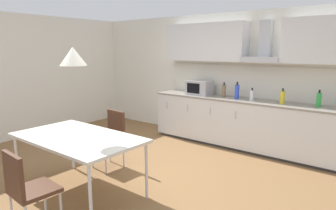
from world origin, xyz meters
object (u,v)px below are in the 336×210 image
Objects in this scene: chair_near_right at (26,185)px; pendant_lamp at (73,56)px; bottle_green at (319,100)px; chair_far_left at (111,133)px; bottle_yellow at (282,97)px; microwave at (200,88)px; bottle_brown at (224,91)px; bottle_blue at (237,92)px; bottle_white at (252,95)px; dining_table at (78,139)px.

chair_near_right is 2.72× the size of pendant_lamp.
bottle_green reaches higher than chair_far_left.
bottle_yellow is 4.01m from chair_near_right.
microwave is 1.65m from bottle_yellow.
chair_far_left is (-0.73, 1.72, 0.00)m from chair_near_right.
chair_far_left is (-0.79, -2.14, -0.50)m from bottle_brown.
chair_far_left is 1.52m from pendant_lamp.
pendant_lamp is (-0.72, -2.96, 0.68)m from bottle_blue.
chair_near_right is 1.52m from pendant_lamp.
bottle_blue is at bearing 178.99° from bottle_yellow.
chair_near_right is 1.00× the size of chair_far_left.
bottle_brown is (-0.58, 0.04, 0.03)m from bottle_white.
bottle_white is 3.21m from pendant_lamp.
bottle_green is (0.54, 0.09, 0.00)m from bottle_yellow.
bottle_blue is 3.86m from chair_near_right.
bottle_white reaches higher than chair_far_left.
bottle_blue is at bearing -1.25° from microwave.
bottle_yellow is at bearing 62.31° from pendant_lamp.
chair_far_left is at bearing -117.28° from bottle_blue.
chair_far_left is at bearing 113.07° from dining_table.
chair_near_right is at bearing -83.00° from microwave.
chair_near_right is at bearing -113.84° from bottle_green.
bottle_white is 0.13× the size of dining_table.
bottle_green is at bearing 41.56° from chair_far_left.
bottle_brown is 0.17× the size of dining_table.
bottle_green is (1.08, 0.07, 0.02)m from bottle_white.
bottle_green is 4.28m from chair_near_right.
bottle_white is at bearing 0.76° from bottle_blue.
bottle_yellow is at bearing 72.76° from chair_near_right.
bottle_green is 3.74m from pendant_lamp.
chair_far_left is at bearing 113.06° from chair_near_right.
dining_table is (-1.54, -2.94, -0.31)m from bottle_yellow.
pendant_lamp reaches higher than bottle_green.
bottle_green is at bearing 9.08° from bottle_yellow.
chair_near_right is at bearing -95.26° from bottle_blue.
bottle_blue reaches higher than microwave.
bottle_yellow is 2.87m from chair_far_left.
microwave is at bearing -177.50° from bottle_brown.
chair_far_left is (-1.08, -2.10, -0.51)m from bottle_blue.
pendant_lamp is (-0.43, -3.00, 0.70)m from bottle_brown.
chair_far_left reaches higher than dining_table.
chair_far_left is at bearing 113.07° from pendant_lamp.
bottle_yellow reaches higher than dining_table.
bottle_green is (1.37, 0.07, -0.02)m from bottle_blue.
bottle_brown is 1.65m from bottle_green.
dining_table is at bearing -66.93° from chair_far_left.
microwave is at bearing 178.87° from bottle_yellow.
dining_table is 1.02m from pendant_lamp.
bottle_yellow is 0.96× the size of bottle_green.
dining_table is 1.89× the size of chair_near_right.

